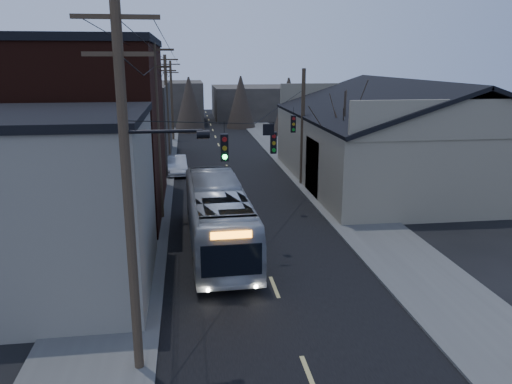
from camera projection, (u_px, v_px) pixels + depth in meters
road_surface at (229, 172)px, 41.57m from camera, size 9.00×110.00×0.02m
sidewalk_left at (150, 174)px, 40.70m from camera, size 4.00×110.00×0.12m
sidewalk_right at (305, 169)px, 42.41m from camera, size 4.00×110.00×0.12m
building_clapboard at (43, 208)px, 19.38m from camera, size 8.00×8.00×7.00m
building_brick at (73, 131)px, 29.40m from camera, size 10.00×12.00×10.00m
building_left_far at (119, 123)px, 45.17m from camera, size 9.00×14.00×7.00m
warehouse at (405, 147)px, 37.80m from camera, size 16.16×20.60×7.73m
building_far_left at (168, 103)px, 73.53m from camera, size 10.00×12.00×6.00m
building_far_right at (251, 102)px, 80.16m from camera, size 12.00×14.00×5.00m
bare_tree at (343, 148)px, 31.93m from camera, size 0.40×0.40×7.20m
utility_lines at (190, 122)px, 34.28m from camera, size 11.24×45.28×10.50m
bus at (218, 217)px, 24.45m from camera, size 3.04×11.67×3.23m
parked_car at (177, 165)px, 40.84m from camera, size 1.81×4.53×1.47m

